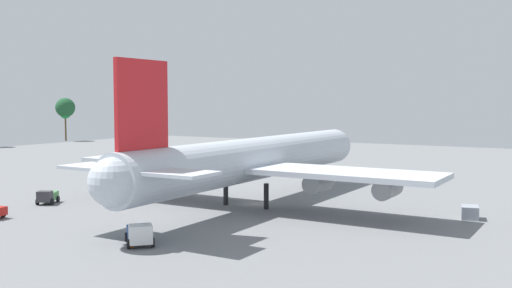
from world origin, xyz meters
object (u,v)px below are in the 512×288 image
Objects in this scene: maintenance_van at (47,196)px; cargo_container_aft at (470,212)px; safety_cone_nose at (316,178)px; cargo_airplane at (255,159)px; fuel_truck at (139,234)px; safety_cone_tail at (131,244)px.

cargo_container_aft is (19.93, -55.08, -0.24)m from maintenance_van.
maintenance_van reaches higher than safety_cone_nose.
fuel_truck is (-26.78, -2.02, -5.32)m from cargo_airplane.
safety_cone_nose is (28.63, 3.60, -6.12)m from cargo_airplane.
fuel_truck is 41.50m from cargo_container_aft.
cargo_container_aft is 4.22× the size of safety_cone_nose.
fuel_truck is 6.87× the size of safety_cone_nose.
cargo_airplane is 14.85× the size of maintenance_van.
maintenance_van is at bearing 65.28° from safety_cone_tail.
safety_cone_tail is at bearing 178.51° from fuel_truck.
cargo_airplane reaches higher than safety_cone_nose.
fuel_truck reaches higher than safety_cone_tail.
fuel_truck is at bearing -175.68° from cargo_airplane.
safety_cone_nose is (55.42, 5.62, -0.80)m from fuel_truck.
fuel_truck is at bearing 139.72° from cargo_container_aft.
maintenance_van is 6.09× the size of safety_cone_tail.
safety_cone_nose is at bearing 7.17° from cargo_airplane.
maintenance_van is (-15.05, 26.22, -5.45)m from cargo_airplane.
maintenance_van reaches higher than safety_cone_tail.
maintenance_van is 1.29× the size of cargo_container_aft.
maintenance_van is at bearing 67.45° from fuel_truck.
fuel_truck is 1.51m from safety_cone_tail.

